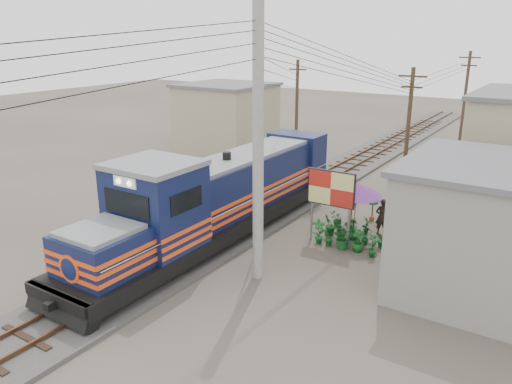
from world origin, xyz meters
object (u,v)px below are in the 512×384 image
Objects in this scene: vendor at (382,217)px; market_umbrella at (356,189)px; billboard at (331,190)px; locomotive at (219,199)px.

market_umbrella is at bearing 15.66° from vendor.
billboard is at bearing -123.63° from market_umbrella.
locomotive reaches higher than vendor.
locomotive is 4.90m from billboard.
locomotive is 6.03m from market_umbrella.
billboard is at bearing 16.29° from vendor.
billboard is at bearing 25.86° from locomotive.
vendor is (0.84, 1.20, -1.48)m from market_umbrella.
locomotive reaches higher than market_umbrella.
locomotive reaches higher than billboard.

